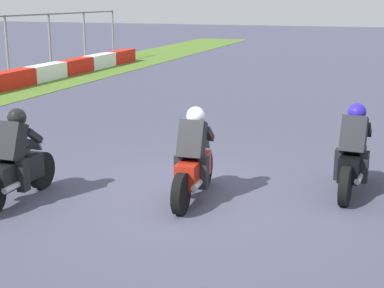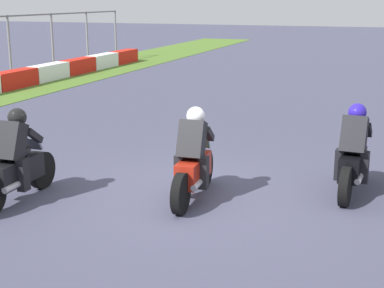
{
  "view_description": "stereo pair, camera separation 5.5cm",
  "coord_description": "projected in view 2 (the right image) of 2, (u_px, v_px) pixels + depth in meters",
  "views": [
    {
      "loc": [
        -8.52,
        -3.06,
        3.19
      ],
      "look_at": [
        -0.06,
        -0.03,
        0.9
      ],
      "focal_mm": 53.76,
      "sensor_mm": 36.0,
      "label": 1
    },
    {
      "loc": [
        -8.51,
        -3.11,
        3.19
      ],
      "look_at": [
        -0.06,
        -0.03,
        0.9
      ],
      "focal_mm": 53.76,
      "sensor_mm": 36.0,
      "label": 2
    }
  ],
  "objects": [
    {
      "name": "rider_lane_b",
      "position": [
        353.0,
        157.0,
        9.55
      ],
      "size": [
        2.04,
        0.55,
        1.51
      ],
      "rotation": [
        0.0,
        0.0,
        -0.06
      ],
      "color": "black",
      "rests_on": "ground_plane"
    },
    {
      "name": "ground_plane",
      "position": [
        192.0,
        195.0,
        9.57
      ],
      "size": [
        120.0,
        120.0,
        0.0
      ],
      "primitive_type": "plane",
      "color": "#43445A"
    },
    {
      "name": "rider_lane_c",
      "position": [
        194.0,
        162.0,
        9.25
      ],
      "size": [
        2.04,
        0.55,
        1.51
      ],
      "rotation": [
        0.0,
        0.0,
        0.07
      ],
      "color": "black",
      "rests_on": "ground_plane"
    },
    {
      "name": "rider_lane_d",
      "position": [
        16.0,
        164.0,
        9.15
      ],
      "size": [
        2.04,
        0.54,
        1.51
      ],
      "rotation": [
        0.0,
        0.0,
        0.03
      ],
      "color": "black",
      "rests_on": "ground_plane"
    }
  ]
}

